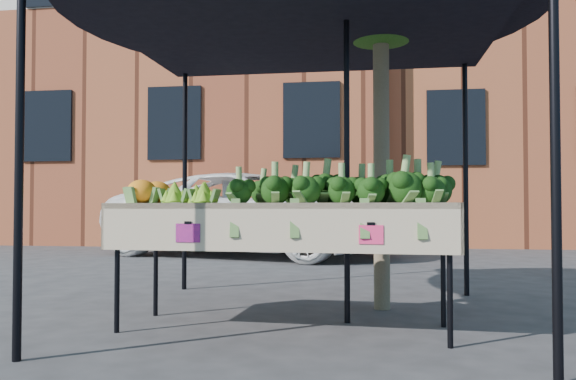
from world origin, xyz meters
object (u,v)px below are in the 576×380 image
object	(u,v)px
street_tree	(381,77)
canopy	(302,143)
table	(284,266)
vehicle	(253,108)

from	to	relation	value
street_tree	canopy	bearing A→B (deg)	-137.95
table	vehicle	world-z (taller)	vehicle
vehicle	street_tree	bearing A→B (deg)	-140.70
canopy	vehicle	bearing A→B (deg)	105.87
canopy	vehicle	distance (m)	6.11
canopy	street_tree	bearing A→B (deg)	42.05
vehicle	street_tree	size ratio (longest dim) A/B	1.34
canopy	vehicle	size ratio (longest dim) A/B	0.59
canopy	street_tree	size ratio (longest dim) A/B	0.79
table	street_tree	xyz separation A→B (m)	(0.70, 0.95, 1.55)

